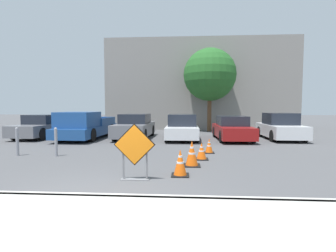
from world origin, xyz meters
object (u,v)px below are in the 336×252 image
Objects in this scene: traffic_cone_second at (192,154)px; road_closed_sign at (135,150)px; traffic_cone_third at (202,151)px; bollard_nearest at (56,141)px; traffic_cone_fourth at (209,146)px; parked_car_second at (135,127)px; traffic_cone_nearest at (180,163)px; parked_car_fourth at (232,129)px; parked_car_fifth at (280,127)px; pickup_truck at (85,127)px; parked_car_third at (182,128)px; parked_car_nearest at (43,127)px; bollard_second at (17,141)px.

road_closed_sign is at bearing -130.70° from traffic_cone_second.
traffic_cone_third is 0.55× the size of bollard_nearest.
traffic_cone_fourth is at bearing 61.44° from road_closed_sign.
parked_car_second reaches higher than traffic_cone_second.
traffic_cone_nearest is 1.24× the size of traffic_cone_fourth.
parked_car_fourth reaches higher than traffic_cone_nearest.
traffic_cone_third is (0.37, 1.06, -0.10)m from traffic_cone_second.
parked_car_fifth is at bearing 54.14° from traffic_cone_second.
parked_car_fifth is at bearing 30.04° from bollard_nearest.
traffic_cone_fourth is at bearing 148.98° from pickup_truck.
pickup_truck reaches higher than parked_car_fourth.
parked_car_fourth is at bearing 179.67° from parked_car_third.
parked_car_nearest reaches higher than traffic_cone_second.
bollard_second is at bearing 168.93° from traffic_cone_second.
traffic_cone_second is 9.08m from parked_car_fifth.
parked_car_third is at bearing -1.47° from parked_car_fourth.
road_closed_sign is at bearing -123.70° from traffic_cone_third.
pickup_truck is 1.39× the size of parked_car_fifth.
bollard_nearest is (-3.64, 3.05, -0.22)m from road_closed_sign.
parked_car_fourth is (1.69, 4.42, 0.35)m from traffic_cone_fourth.
parked_car_second reaches higher than parked_car_third.
road_closed_sign is 8.64m from parked_car_third.
parked_car_fourth reaches higher than bollard_nearest.
pickup_truck is (-6.90, 4.30, 0.44)m from traffic_cone_fourth.
parked_car_fourth is (3.95, 8.57, -0.16)m from road_closed_sign.
traffic_cone_fourth is 4.59m from parked_car_third.
bollard_nearest is at bearing 74.01° from parked_car_second.
parked_car_fifth is (6.81, 9.09, -0.10)m from road_closed_sign.
bollard_second is at bearing 85.16° from pickup_truck.
traffic_cone_nearest is 0.18× the size of parked_car_fifth.
traffic_cone_nearest reaches higher than traffic_cone_fourth.
traffic_cone_third is 8.01m from parked_car_fifth.
parked_car_fourth reaches higher than traffic_cone_second.
traffic_cone_third is 0.13× the size of parked_car_nearest.
pickup_truck reaches higher than traffic_cone_second.
parked_car_fourth is at bearing 69.07° from traffic_cone_fourth.
parked_car_fourth is (2.86, 0.00, -0.03)m from parked_car_third.
road_closed_sign is 3.41m from traffic_cone_third.
parked_car_nearest is 0.83× the size of pickup_truck.
parked_car_third reaches higher than traffic_cone_third.
parked_car_nearest is 2.91m from pickup_truck.
pickup_truck is 5.42m from bollard_second.
parked_car_second is (5.72, 0.06, 0.02)m from parked_car_nearest.
parked_car_nearest is 4.22× the size of bollard_nearest.
traffic_cone_fourth is (0.39, 1.34, -0.01)m from traffic_cone_third.
pickup_truck is (2.86, -0.57, 0.06)m from parked_car_nearest.
parked_car_fourth is at bearing 70.85° from traffic_cone_nearest.
road_closed_sign is 0.26× the size of pickup_truck.
pickup_truck is at bearing -0.63° from parked_car_fourth.
parked_car_third is 3.68× the size of bollard_second.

